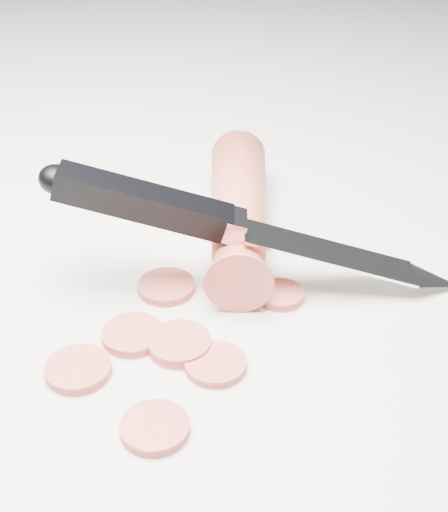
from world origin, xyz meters
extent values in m
plane|color=white|center=(0.00, 0.00, 0.00)|extent=(2.40, 2.40, 0.00)
cylinder|color=#DC5038|center=(0.08, 0.05, 0.02)|extent=(0.07, 0.18, 0.04)
cylinder|color=#D34E40|center=(0.00, -0.05, 0.00)|extent=(0.04, 0.04, 0.01)
cylinder|color=#D34E40|center=(0.00, -0.12, 0.00)|extent=(0.04, 0.04, 0.01)
cylinder|color=#D34E40|center=(0.02, 0.00, 0.00)|extent=(0.04, 0.04, 0.01)
cylinder|color=#D34E40|center=(0.04, -0.08, 0.00)|extent=(0.04, 0.04, 0.01)
cylinder|color=#D34E40|center=(0.09, -0.02, 0.00)|extent=(0.03, 0.03, 0.01)
cylinder|color=#D34E40|center=(-0.04, -0.07, 0.00)|extent=(0.04, 0.04, 0.01)
cylinder|color=#D34E40|center=(0.02, -0.06, 0.00)|extent=(0.04, 0.04, 0.01)
camera|label=1|loc=(-0.01, -0.38, 0.28)|focal=50.00mm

